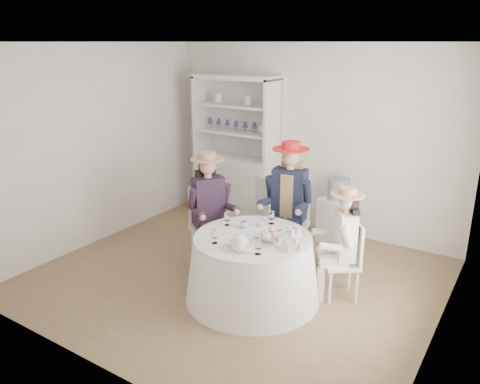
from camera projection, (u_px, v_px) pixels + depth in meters
The scene contains 23 objects.
ground at pixel (235, 277), 5.63m from camera, with size 4.50×4.50×0.00m, color brown.
ceiling at pixel (235, 42), 4.80m from camera, with size 4.50×4.50×0.00m, color white.
wall_back at pixel (311, 139), 6.81m from camera, with size 4.50×4.50×0.00m, color silver.
wall_front at pixel (92, 225), 3.62m from camera, with size 4.50×4.50×0.00m, color silver.
wall_left at pixel (98, 146), 6.38m from camera, with size 4.50×4.50×0.00m, color silver.
wall_right at pixel (451, 205), 4.05m from camera, with size 4.50×4.50×0.00m, color silver.
tea_table at pixel (253, 268), 5.07m from camera, with size 1.47×1.47×0.73m.
hutch at pixel (237, 168), 7.39m from camera, with size 1.38×0.66×2.23m.
side_table at pixel (336, 220), 6.54m from camera, with size 0.41×0.41×0.63m, color silver.
hatbox at pixel (339, 189), 6.40m from camera, with size 0.30×0.30×0.30m, color black.
guest_left at pixel (209, 203), 5.70m from camera, with size 0.62×0.57×1.45m.
guest_mid at pixel (289, 197), 5.72m from camera, with size 0.59×0.61×1.57m.
guest_right at pixel (343, 237), 4.98m from camera, with size 0.54×0.52×1.27m.
spare_chair at pixel (268, 204), 6.73m from camera, with size 0.49×0.49×0.89m.
teacup_a at pixel (244, 225), 5.18m from camera, with size 0.09×0.09×0.07m, color white.
teacup_b at pixel (260, 224), 5.23m from camera, with size 0.07×0.07×0.06m, color white.
teacup_c at pixel (279, 234), 4.95m from camera, with size 0.08×0.08×0.06m, color white.
flower_bowl at pixel (272, 239), 4.85m from camera, with size 0.22×0.22×0.05m, color white.
flower_arrangement at pixel (267, 235), 4.79m from camera, with size 0.19×0.19×0.07m.
table_teapot at pixel (240, 243), 4.60m from camera, with size 0.26×0.18×0.19m.
sandwich_plate at pixel (235, 246), 4.70m from camera, with size 0.24×0.24×0.05m.
cupcake_stand at pixel (292, 242), 4.63m from camera, with size 0.25×0.25×0.23m.
stemware_set at pixel (253, 230), 4.94m from camera, with size 0.90×0.87×0.15m.
Camera 1 is at (2.79, -4.20, 2.70)m, focal length 35.00 mm.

